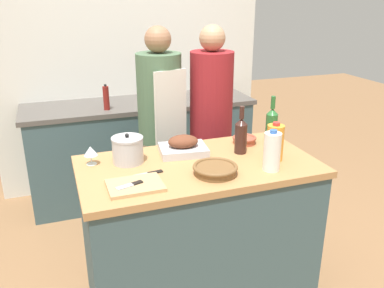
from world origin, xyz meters
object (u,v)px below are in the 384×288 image
at_px(wine_bottle_dark, 241,135).
at_px(milk_jug, 272,151).
at_px(cutting_board, 135,185).
at_px(mixing_bowl, 244,140).
at_px(wicker_basket, 215,169).
at_px(juice_jug, 275,142).
at_px(knife_chef, 145,174).
at_px(condiment_bottle_tall, 166,91).
at_px(condiment_bottle_extra, 171,87).
at_px(person_cook_guest, 211,122).
at_px(wine_glass_left, 91,151).
at_px(roasting_pan, 183,147).
at_px(wine_bottle_green, 272,125).
at_px(condiment_bottle_short, 106,98).
at_px(knife_paring, 131,185).
at_px(person_cook_aproned, 161,125).
at_px(stock_pot, 128,150).

bearing_deg(wine_bottle_dark, milk_jug, -80.79).
height_order(cutting_board, mixing_bowl, mixing_bowl).
height_order(wicker_basket, cutting_board, wicker_basket).
bearing_deg(milk_jug, mixing_bowl, 83.30).
xyz_separation_m(milk_jug, wine_bottle_dark, (-0.05, 0.29, 0.01)).
relative_size(cutting_board, juice_jug, 1.21).
xyz_separation_m(mixing_bowl, wine_bottle_dark, (-0.10, -0.14, 0.09)).
xyz_separation_m(wine_bottle_dark, knife_chef, (-0.62, -0.12, -0.11)).
bearing_deg(condiment_bottle_tall, condiment_bottle_extra, 55.03).
xyz_separation_m(knife_chef, person_cook_guest, (0.71, 0.81, -0.02)).
xyz_separation_m(cutting_board, wine_glass_left, (-0.17, 0.37, 0.07)).
height_order(roasting_pan, condiment_bottle_tall, condiment_bottle_tall).
relative_size(milk_jug, wine_bottle_green, 0.75).
relative_size(mixing_bowl, condiment_bottle_extra, 0.91).
relative_size(wine_bottle_green, condiment_bottle_short, 1.43).
relative_size(roasting_pan, condiment_bottle_short, 1.41).
relative_size(mixing_bowl, knife_paring, 1.07).
xyz_separation_m(mixing_bowl, milk_jug, (-0.05, -0.43, 0.08)).
distance_m(cutting_board, milk_jug, 0.76).
relative_size(condiment_bottle_tall, person_cook_aproned, 0.10).
height_order(cutting_board, condiment_bottle_tall, condiment_bottle_tall).
distance_m(wicker_basket, person_cook_aproned, 0.99).
height_order(wine_bottle_green, wine_glass_left, wine_bottle_green).
relative_size(juice_jug, knife_chef, 1.04).
relative_size(wicker_basket, condiment_bottle_tall, 1.56).
bearing_deg(stock_pot, knife_paring, -99.40).
height_order(milk_jug, wine_bottle_green, wine_bottle_green).
bearing_deg(juice_jug, wine_bottle_dark, 129.90).
height_order(wine_glass_left, person_cook_guest, person_cook_guest).
bearing_deg(knife_paring, person_cook_guest, 49.23).
relative_size(cutting_board, mixing_bowl, 1.78).
bearing_deg(mixing_bowl, wicker_basket, -133.79).
height_order(wicker_basket, wine_bottle_green, wine_bottle_green).
bearing_deg(knife_chef, knife_paring, -127.91).
distance_m(knife_paring, person_cook_aproned, 1.09).
height_order(roasting_pan, knife_chef, roasting_pan).
relative_size(stock_pot, condiment_bottle_extra, 1.07).
bearing_deg(cutting_board, person_cook_guest, 49.79).
bearing_deg(condiment_bottle_short, stock_pot, -92.67).
bearing_deg(knife_chef, wine_glass_left, 136.01).
bearing_deg(wicker_basket, cutting_board, -178.94).
height_order(condiment_bottle_tall, condiment_bottle_extra, condiment_bottle_extra).
bearing_deg(juice_jug, person_cook_aproned, 115.48).
bearing_deg(mixing_bowl, stock_pot, -175.77).
bearing_deg(wine_bottle_green, person_cook_aproned, 130.58).
bearing_deg(wine_bottle_dark, person_cook_aproned, 111.68).
relative_size(cutting_board, person_cook_aproned, 0.17).
height_order(wine_glass_left, knife_paring, wine_glass_left).
relative_size(wine_bottle_green, wine_bottle_dark, 1.06).
bearing_deg(wicker_basket, stock_pot, 141.80).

